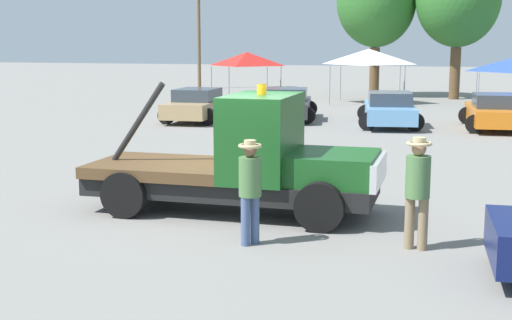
{
  "coord_description": "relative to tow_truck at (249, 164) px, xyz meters",
  "views": [
    {
      "loc": [
        4.11,
        -12.93,
        3.32
      ],
      "look_at": [
        0.5,
        0.0,
        1.05
      ],
      "focal_mm": 50.0,
      "sensor_mm": 36.0,
      "label": 1
    }
  ],
  "objects": [
    {
      "name": "utility_pole",
      "position": [
        -13.29,
        33.55,
        4.07
      ],
      "size": [
        2.2,
        0.24,
        9.54
      ],
      "color": "brown",
      "rests_on": "ground"
    },
    {
      "name": "parked_car_skyblue",
      "position": [
        1.32,
        15.05,
        -0.32
      ],
      "size": [
        2.84,
        4.91,
        1.34
      ],
      "rotation": [
        0.0,
        0.0,
        1.72
      ],
      "color": "#669ED1",
      "rests_on": "ground"
    },
    {
      "name": "ground_plane",
      "position": [
        -0.35,
        0.0,
        -0.97
      ],
      "size": [
        160.0,
        160.0,
        0.0
      ],
      "primitive_type": "plane",
      "color": "gray"
    },
    {
      "name": "parked_car_tan",
      "position": [
        -6.48,
        14.9,
        -0.32
      ],
      "size": [
        2.51,
        4.92,
        1.34
      ],
      "rotation": [
        0.0,
        0.0,
        1.61
      ],
      "color": "tan",
      "rests_on": "ground"
    },
    {
      "name": "parked_car_orange",
      "position": [
        5.29,
        15.14,
        -0.32
      ],
      "size": [
        2.74,
        4.61,
        1.34
      ],
      "rotation": [
        0.0,
        0.0,
        1.65
      ],
      "color": "orange",
      "rests_on": "ground"
    },
    {
      "name": "tree_center",
      "position": [
        -0.89,
        29.74,
        4.55
      ],
      "size": [
        4.61,
        4.61,
        8.23
      ],
      "color": "brown",
      "rests_on": "ground"
    },
    {
      "name": "canopy_tent_red",
      "position": [
        -7.42,
        25.21,
        1.31
      ],
      "size": [
        3.18,
        3.18,
        2.65
      ],
      "color": "#9E9EA3",
      "rests_on": "ground"
    },
    {
      "name": "parked_car_charcoal",
      "position": [
        -3.01,
        16.06,
        -0.32
      ],
      "size": [
        2.95,
        4.68,
        1.34
      ],
      "rotation": [
        0.0,
        0.0,
        1.74
      ],
      "color": "#2D2D33",
      "rests_on": "ground"
    },
    {
      "name": "person_near_truck",
      "position": [
        3.25,
        -1.61,
        0.1
      ],
      "size": [
        0.4,
        0.4,
        1.81
      ],
      "rotation": [
        0.0,
        0.0,
        4.56
      ],
      "color": "#847051",
      "rests_on": "ground"
    },
    {
      "name": "canopy_tent_white",
      "position": [
        -0.68,
        24.97,
        1.49
      ],
      "size": [
        3.59,
        3.59,
        2.86
      ],
      "color": "#9E9EA3",
      "rests_on": "ground"
    },
    {
      "name": "tow_truck",
      "position": [
        0.0,
        0.0,
        0.0
      ],
      "size": [
        5.68,
        2.22,
        2.51
      ],
      "rotation": [
        0.0,
        0.0,
        -0.0
      ],
      "color": "black",
      "rests_on": "ground"
    },
    {
      "name": "person_at_hood",
      "position": [
        0.62,
        -2.06,
        0.05
      ],
      "size": [
        0.38,
        0.38,
        1.73
      ],
      "rotation": [
        0.0,
        0.0,
        2.58
      ],
      "color": "#475B84",
      "rests_on": "ground"
    }
  ]
}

